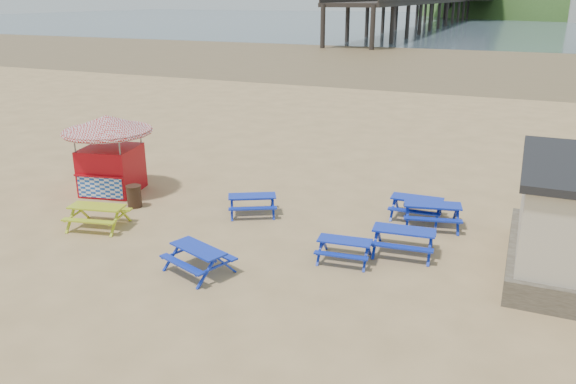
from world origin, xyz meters
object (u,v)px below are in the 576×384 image
at_px(picnic_table_blue_a, 252,205).
at_px(picnic_table_yellow, 98,216).
at_px(ice_cream_kiosk, 109,144).
at_px(litter_bin, 134,196).
at_px(picnic_table_blue_b, 417,208).

xyz_separation_m(picnic_table_blue_a, picnic_table_yellow, (-4.16, -3.06, 0.03)).
distance_m(ice_cream_kiosk, litter_bin, 2.59).
bearing_deg(picnic_table_yellow, ice_cream_kiosk, 109.64).
height_order(picnic_table_blue_a, picnic_table_blue_b, picnic_table_blue_b).
relative_size(picnic_table_yellow, ice_cream_kiosk, 0.51).
bearing_deg(picnic_table_blue_a, litter_bin, 165.81).
distance_m(picnic_table_blue_a, ice_cream_kiosk, 6.27).
relative_size(picnic_table_blue_a, litter_bin, 2.57).
xyz_separation_m(picnic_table_blue_a, litter_bin, (-4.24, -1.04, 0.06)).
bearing_deg(ice_cream_kiosk, picnic_table_blue_a, -12.43).
height_order(picnic_table_blue_a, picnic_table_yellow, picnic_table_yellow).
bearing_deg(picnic_table_blue_b, litter_bin, -164.67).
xyz_separation_m(picnic_table_yellow, litter_bin, (-0.09, 2.02, 0.03)).
bearing_deg(litter_bin, picnic_table_blue_a, 13.78).
xyz_separation_m(picnic_table_blue_b, picnic_table_yellow, (-9.52, -4.94, 0.01)).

